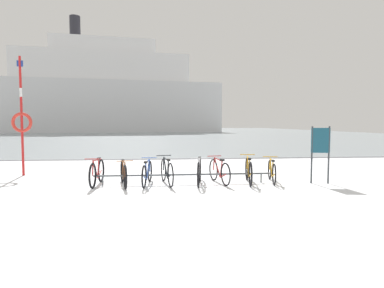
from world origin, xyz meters
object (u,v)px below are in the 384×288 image
(bicycle_0, at_px, (97,172))
(ferry_ship, at_px, (109,95))
(rescue_post, at_px, (22,119))
(bicycle_4, at_px, (199,172))
(bicycle_5, at_px, (219,171))
(bicycle_7, at_px, (272,171))
(bicycle_1, at_px, (124,174))
(bicycle_6, at_px, (249,171))
(bicycle_2, at_px, (147,173))
(bicycle_3, at_px, (167,172))
(info_sign, at_px, (320,145))

(bicycle_0, distance_m, ferry_ship, 60.15)
(bicycle_0, relative_size, rescue_post, 0.42)
(bicycle_4, height_order, bicycle_5, bicycle_4)
(bicycle_4, xyz_separation_m, bicycle_7, (2.27, 0.16, -0.04))
(rescue_post, bearing_deg, bicycle_1, -30.50)
(bicycle_1, bearing_deg, bicycle_6, 1.15)
(bicycle_0, xyz_separation_m, rescue_post, (-2.93, 2.04, 1.60))
(ferry_ship, bearing_deg, bicycle_2, -79.59)
(bicycle_6, bearing_deg, bicycle_3, 178.57)
(bicycle_2, xyz_separation_m, rescue_post, (-4.39, 2.15, 1.62))
(bicycle_0, height_order, bicycle_3, bicycle_0)
(bicycle_2, xyz_separation_m, bicycle_3, (0.58, 0.10, 0.03))
(bicycle_4, relative_size, bicycle_7, 1.08)
(rescue_post, height_order, ferry_ship, ferry_ship)
(bicycle_2, distance_m, ferry_ship, 60.51)
(bicycle_6, height_order, rescue_post, rescue_post)
(bicycle_1, relative_size, rescue_post, 0.42)
(bicycle_4, bearing_deg, bicycle_5, 13.34)
(bicycle_0, xyz_separation_m, bicycle_7, (5.27, 0.03, -0.03))
(bicycle_5, height_order, bicycle_7, bicycle_5)
(bicycle_5, distance_m, bicycle_7, 1.64)
(info_sign, bearing_deg, rescue_post, 166.28)
(bicycle_0, bearing_deg, rescue_post, 145.16)
(bicycle_0, height_order, ferry_ship, ferry_ship)
(bicycle_2, bearing_deg, rescue_post, 153.93)
(bicycle_3, bearing_deg, bicycle_4, -6.76)
(rescue_post, bearing_deg, bicycle_5, -17.10)
(bicycle_0, height_order, rescue_post, rescue_post)
(bicycle_6, distance_m, bicycle_7, 0.77)
(bicycle_6, bearing_deg, bicycle_7, 8.17)
(bicycle_0, xyz_separation_m, info_sign, (6.65, -0.30, 0.78))
(bicycle_7, distance_m, ferry_ship, 61.17)
(bicycle_3, height_order, ferry_ship, ferry_ship)
(bicycle_6, xyz_separation_m, rescue_post, (-7.44, 2.11, 1.59))
(bicycle_4, height_order, ferry_ship, ferry_ship)
(bicycle_2, xyz_separation_m, ferry_ship, (-10.85, 59.05, 7.46))
(bicycle_4, height_order, rescue_post, rescue_post)
(info_sign, distance_m, rescue_post, 9.89)
(bicycle_0, xyz_separation_m, bicycle_1, (0.79, -0.15, -0.02))
(info_sign, bearing_deg, bicycle_3, 176.45)
(bicycle_5, xyz_separation_m, bicycle_7, (1.64, 0.01, -0.02))
(info_sign, bearing_deg, bicycle_7, 166.37)
(bicycle_5, distance_m, rescue_post, 7.05)
(bicycle_2, height_order, bicycle_4, bicycle_4)
(bicycle_6, relative_size, bicycle_7, 1.10)
(bicycle_4, distance_m, bicycle_5, 0.64)
(bicycle_0, bearing_deg, bicycle_1, -10.79)
(bicycle_5, bearing_deg, bicycle_3, -178.76)
(bicycle_5, relative_size, bicycle_6, 0.90)
(rescue_post, bearing_deg, bicycle_0, -34.84)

